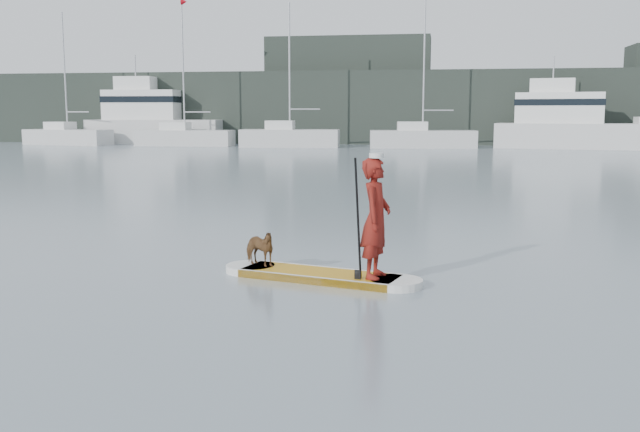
% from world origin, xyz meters
% --- Properties ---
extents(ground, '(140.00, 140.00, 0.00)m').
position_xyz_m(ground, '(0.00, 0.00, 0.00)').
color(ground, slate).
rests_on(ground, ground).
extents(paddleboard, '(3.22, 1.44, 0.12)m').
position_xyz_m(paddleboard, '(-3.84, 2.44, 0.06)').
color(paddleboard, '#C38812').
rests_on(paddleboard, ground).
extents(paddler, '(0.53, 0.72, 1.80)m').
position_xyz_m(paddler, '(-2.95, 2.20, 1.02)').
color(paddler, maroon).
rests_on(paddler, paddleboard).
extents(white_cap, '(0.22, 0.22, 0.07)m').
position_xyz_m(white_cap, '(-2.95, 2.20, 1.96)').
color(white_cap, silver).
rests_on(white_cap, paddler).
extents(dog, '(0.76, 0.64, 0.59)m').
position_xyz_m(dog, '(-4.90, 2.72, 0.42)').
color(dog, '#50351B').
rests_on(dog, paddleboard).
extents(paddle, '(0.11, 0.30, 2.00)m').
position_xyz_m(paddle, '(-3.20, 2.03, 0.80)').
color(paddle, black).
rests_on(paddle, ground).
extents(sailboat_a, '(7.53, 3.50, 10.52)m').
position_xyz_m(sailboat_a, '(-32.04, 45.83, 0.74)').
color(sailboat_a, silver).
rests_on(sailboat_a, ground).
extents(sailboat_b, '(7.64, 2.50, 11.26)m').
position_xyz_m(sailboat_b, '(-21.94, 45.53, 0.78)').
color(sailboat_b, silver).
rests_on(sailboat_b, ground).
extents(sailboat_c, '(7.58, 3.02, 10.65)m').
position_xyz_m(sailboat_c, '(-13.34, 44.82, 0.79)').
color(sailboat_c, silver).
rests_on(sailboat_c, ground).
extents(sailboat_d, '(7.95, 3.21, 11.41)m').
position_xyz_m(sailboat_d, '(-3.38, 45.17, 0.82)').
color(sailboat_d, silver).
rests_on(sailboat_d, ground).
extents(motor_yacht_a, '(11.57, 5.55, 6.67)m').
position_xyz_m(motor_yacht_a, '(7.15, 46.39, 1.87)').
color(motor_yacht_a, silver).
rests_on(motor_yacht_a, ground).
extents(motor_yacht_b, '(11.35, 4.40, 7.37)m').
position_xyz_m(motor_yacht_b, '(-26.18, 49.09, 2.07)').
color(motor_yacht_b, silver).
rests_on(motor_yacht_b, ground).
extents(shore_mass, '(90.00, 6.00, 6.00)m').
position_xyz_m(shore_mass, '(0.00, 53.00, 3.00)').
color(shore_mass, black).
rests_on(shore_mass, ground).
extents(shore_building_west, '(14.00, 4.00, 9.00)m').
position_xyz_m(shore_building_west, '(-10.00, 54.00, 4.50)').
color(shore_building_west, black).
rests_on(shore_building_west, ground).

